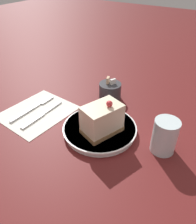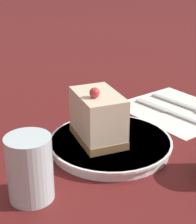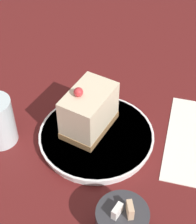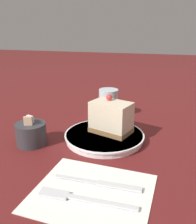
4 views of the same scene
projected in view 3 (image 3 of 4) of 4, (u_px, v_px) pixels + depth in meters
The scene contains 4 objects.
ground_plane at pixel (78, 132), 0.71m from camera, with size 4.00×4.00×0.00m, color #5B1919.
plate at pixel (96, 137), 0.69m from camera, with size 0.21×0.21×0.02m.
cake_slice at pixel (89, 111), 0.67m from camera, with size 0.10×0.12×0.10m.
sugar_bowl at pixel (122, 223), 0.54m from camera, with size 0.08×0.08×0.08m.
Camera 3 is at (-0.12, 0.47, 0.52)m, focal length 60.00 mm.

